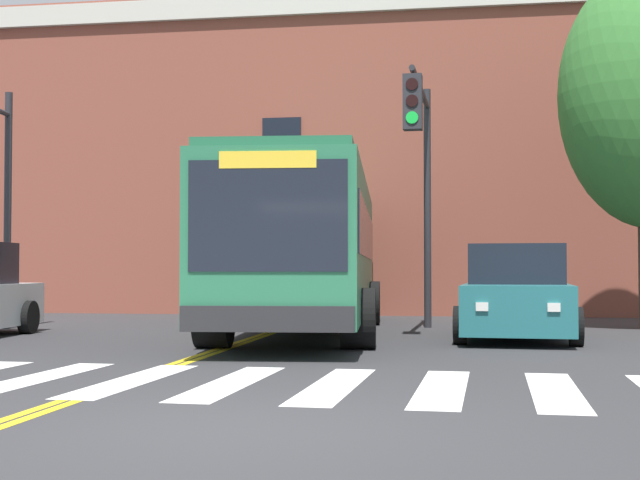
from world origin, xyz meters
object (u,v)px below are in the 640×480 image
Objects in this scene: city_bus at (306,247)px; traffic_light_overhead at (422,155)px; car_red_behind_bus at (337,278)px; car_teal_far_lane at (517,296)px.

city_bus is 2.99m from traffic_light_overhead.
traffic_light_overhead is at bearing 6.07° from city_bus.
car_teal_far_lane is at bearing -65.64° from car_red_behind_bus.
city_bus is 2.62× the size of car_teal_far_lane.
car_red_behind_bus is 10.23m from traffic_light_overhead.
traffic_light_overhead is (2.34, 0.25, 1.85)m from city_bus.
car_red_behind_bus is at bearing 114.36° from car_teal_far_lane.
traffic_light_overhead reaches higher than car_red_behind_bus.
city_bus is at bearing 166.35° from car_teal_far_lane.
traffic_light_overhead is (3.04, -9.41, 2.61)m from car_red_behind_bus.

